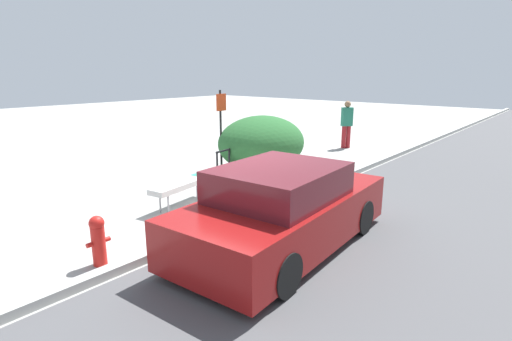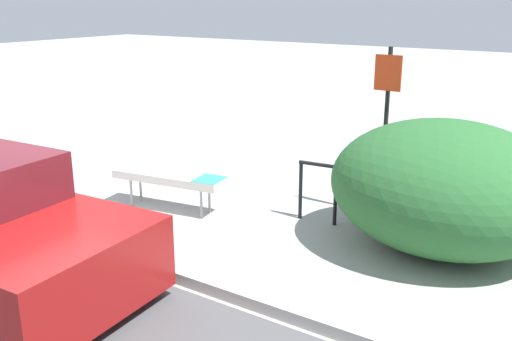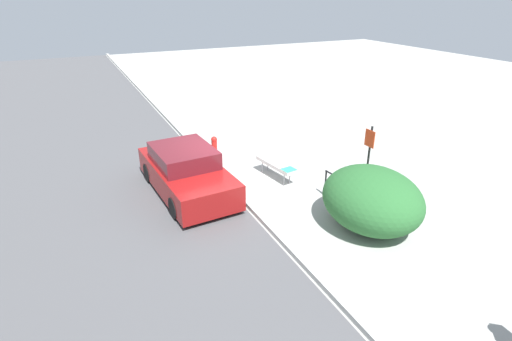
% 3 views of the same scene
% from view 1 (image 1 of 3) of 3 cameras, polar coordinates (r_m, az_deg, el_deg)
% --- Properties ---
extents(ground_plane, '(60.00, 60.00, 0.00)m').
position_cam_1_polar(ground_plane, '(7.56, -3.30, -7.68)').
color(ground_plane, '#9E9E99').
extents(curb, '(60.00, 0.20, 0.13)m').
position_cam_1_polar(curb, '(7.54, -3.31, -7.22)').
color(curb, '#A8A8A3').
rests_on(curb, ground_plane).
extents(bench, '(1.71, 0.65, 0.54)m').
position_cam_1_polar(bench, '(8.58, -10.34, -1.94)').
color(bench, '#99999E').
rests_on(bench, ground_plane).
extents(bike_rack, '(0.55, 0.10, 0.83)m').
position_cam_1_polar(bike_rack, '(10.38, -4.69, 1.21)').
color(bike_rack, black).
rests_on(bike_rack, ground_plane).
extents(sign_post, '(0.36, 0.08, 2.30)m').
position_cam_1_polar(sign_post, '(11.13, -5.03, 6.68)').
color(sign_post, black).
rests_on(sign_post, ground_plane).
extents(fire_hydrant, '(0.36, 0.22, 0.77)m').
position_cam_1_polar(fire_hydrant, '(6.34, -21.63, -9.09)').
color(fire_hydrant, red).
rests_on(fire_hydrant, ground_plane).
extents(shrub_hedge, '(2.70, 2.33, 1.57)m').
position_cam_1_polar(shrub_hedge, '(11.54, 0.80, 3.97)').
color(shrub_hedge, '#28602D').
rests_on(shrub_hedge, ground_plane).
extents(pedestrian, '(0.44, 0.42, 1.74)m').
position_cam_1_polar(pedestrian, '(15.22, 12.83, 6.62)').
color(pedestrian, maroon).
rests_on(pedestrian, ground_plane).
extents(parked_car_near, '(4.21, 2.03, 1.37)m').
position_cam_1_polar(parked_car_near, '(6.43, 3.93, -5.64)').
color(parked_car_near, black).
rests_on(parked_car_near, ground_plane).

